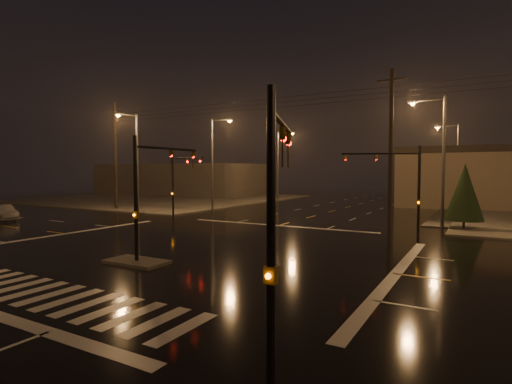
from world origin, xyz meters
TOP-DOWN VIEW (x-y plane):
  - ground at (0.00, 0.00)m, footprint 140.00×140.00m
  - sidewalk_nw at (-30.00, 30.00)m, footprint 36.00×36.00m
  - median_island at (0.00, -4.00)m, footprint 3.00×1.60m
  - crosswalk at (0.00, -9.00)m, footprint 15.00×2.60m
  - stop_bar_far at (0.00, 11.00)m, footprint 16.00×0.50m
  - commercial_block at (-35.00, 42.00)m, footprint 30.00×18.00m
  - signal_mast_median at (0.00, -3.07)m, footprint 0.25×4.59m
  - signal_mast_ne at (9.50, 10.14)m, footprint 4.84×1.86m
  - signal_mast_nw at (-9.50, 10.14)m, footprint 4.84×1.86m
  - signal_mast_se at (10.23, -9.75)m, footprint 1.55×3.87m
  - streetlight_1 at (-11.18, 18.00)m, footprint 2.77×0.32m
  - streetlight_2 at (-11.18, 34.00)m, footprint 2.77×0.32m
  - streetlight_3 at (11.18, 16.00)m, footprint 2.77×0.32m
  - streetlight_4 at (11.18, 36.00)m, footprint 2.77×0.32m
  - streetlight_5 at (-16.00, 11.18)m, footprint 0.32×2.77m
  - utility_pole_0 at (-22.00, 14.00)m, footprint 2.20×0.32m
  - utility_pole_1 at (8.00, 14.00)m, footprint 2.20×0.32m
  - conifer_0 at (12.98, 15.75)m, footprint 2.70×2.70m
  - car_crossing at (-22.73, 2.04)m, footprint 4.36×2.26m

SIDE VIEW (x-z plane):
  - ground at x=0.00m, z-range 0.00..0.00m
  - crosswalk at x=0.00m, z-range 0.00..0.01m
  - stop_bar_far at x=0.00m, z-range 0.00..0.01m
  - sidewalk_nw at x=-30.00m, z-range 0.00..0.12m
  - median_island at x=0.00m, z-range 0.00..0.15m
  - car_crossing at x=-22.73m, z-range 0.00..1.37m
  - commercial_block at x=-35.00m, z-range 0.00..5.60m
  - conifer_0 at x=12.98m, z-range 0.35..5.26m
  - signal_mast_se at x=10.23m, z-range 0.71..6.71m
  - signal_mast_median at x=0.00m, z-range 0.75..6.75m
  - signal_mast_ne at x=9.50m, z-range 0.79..6.79m
  - signal_mast_nw at x=-9.50m, z-range 0.79..6.79m
  - streetlight_1 at x=-11.18m, z-range 0.80..10.80m
  - streetlight_2 at x=-11.18m, z-range 0.80..10.80m
  - streetlight_3 at x=11.18m, z-range 0.80..10.80m
  - streetlight_4 at x=11.18m, z-range 0.80..10.80m
  - streetlight_5 at x=-16.00m, z-range 0.80..10.80m
  - utility_pole_0 at x=-22.00m, z-range 0.13..12.13m
  - utility_pole_1 at x=8.00m, z-range 0.13..12.13m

